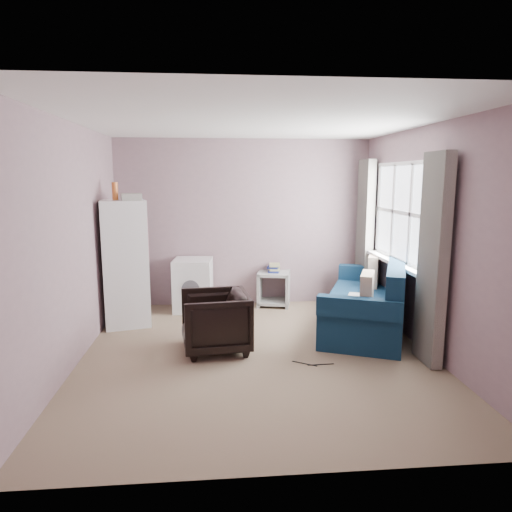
% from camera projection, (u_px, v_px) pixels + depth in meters
% --- Properties ---
extents(room, '(3.84, 4.24, 2.54)m').
position_uv_depth(room, '(258.00, 242.00, 4.86)').
color(room, '#836C56').
rests_on(room, ground).
extents(armchair, '(0.76, 0.80, 0.75)m').
position_uv_depth(armchair, '(215.00, 318.00, 5.11)').
color(armchair, black).
rests_on(armchair, ground).
extents(fridge, '(0.69, 0.68, 1.87)m').
position_uv_depth(fridge, '(125.00, 262.00, 5.96)').
color(fridge, silver).
rests_on(fridge, ground).
extents(washing_machine, '(0.58, 0.58, 0.76)m').
position_uv_depth(washing_machine, '(193.00, 284.00, 6.67)').
color(washing_machine, silver).
rests_on(washing_machine, ground).
extents(side_table, '(0.56, 0.56, 0.64)m').
position_uv_depth(side_table, '(274.00, 286.00, 6.95)').
color(side_table, '#989996').
rests_on(side_table, ground).
extents(sofa, '(1.63, 2.23, 0.91)m').
position_uv_depth(sofa, '(370.00, 304.00, 5.84)').
color(sofa, '#0F2D48').
rests_on(sofa, ground).
extents(window_dressing, '(0.17, 2.62, 2.18)m').
position_uv_depth(window_dressing, '(393.00, 244.00, 5.72)').
color(window_dressing, white).
rests_on(window_dressing, ground).
extents(floor_cables, '(0.43, 0.16, 0.01)m').
position_uv_depth(floor_cables, '(313.00, 364.00, 4.77)').
color(floor_cables, black).
rests_on(floor_cables, ground).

